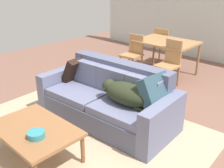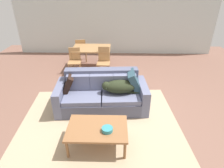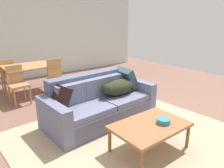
{
  "view_description": "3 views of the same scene",
  "coord_description": "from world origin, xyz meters",
  "px_view_note": "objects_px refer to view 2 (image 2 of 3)",
  "views": [
    {
      "loc": [
        2.28,
        -2.63,
        2.13
      ],
      "look_at": [
        -0.02,
        -0.2,
        0.72
      ],
      "focal_mm": 42.71,
      "sensor_mm": 36.0,
      "label": 1
    },
    {
      "loc": [
        0.07,
        -3.96,
        2.76
      ],
      "look_at": [
        -0.02,
        -0.23,
        0.74
      ],
      "focal_mm": 30.82,
      "sensor_mm": 36.0,
      "label": 2
    },
    {
      "loc": [
        -2.36,
        -3.09,
        1.87
      ],
      "look_at": [
        -0.02,
        -0.09,
        0.7
      ],
      "focal_mm": 33.58,
      "sensor_mm": 36.0,
      "label": 3
    }
  ],
  "objects_px": {
    "bowl_on_coffee_table": "(107,129)",
    "dining_chair_near_left": "(75,60)",
    "dog_on_left_cushion": "(119,87)",
    "coffee_table": "(97,129)",
    "dining_chair_far_left": "(81,49)",
    "couch": "(102,94)",
    "throw_pillow_by_left_arm": "(68,83)",
    "dining_table": "(92,50)",
    "dining_chair_near_right": "(104,60)",
    "throw_pillow_by_right_arm": "(135,81)"
  },
  "relations": [
    {
      "from": "bowl_on_coffee_table",
      "to": "dining_chair_near_left",
      "type": "distance_m",
      "value": 3.41
    },
    {
      "from": "dining_chair_near_left",
      "to": "bowl_on_coffee_table",
      "type": "bearing_deg",
      "value": -74.38
    },
    {
      "from": "dog_on_left_cushion",
      "to": "coffee_table",
      "type": "height_order",
      "value": "dog_on_left_cushion"
    },
    {
      "from": "bowl_on_coffee_table",
      "to": "dining_chair_far_left",
      "type": "xyz_separation_m",
      "value": [
        -1.18,
        4.33,
        0.03
      ]
    },
    {
      "from": "bowl_on_coffee_table",
      "to": "dining_chair_far_left",
      "type": "bearing_deg",
      "value": 105.32
    },
    {
      "from": "couch",
      "to": "throw_pillow_by_left_arm",
      "type": "xyz_separation_m",
      "value": [
        -0.79,
        0.0,
        0.29
      ]
    },
    {
      "from": "dining_table",
      "to": "dining_chair_near_right",
      "type": "xyz_separation_m",
      "value": [
        0.44,
        -0.53,
        -0.18
      ]
    },
    {
      "from": "throw_pillow_by_right_arm",
      "to": "dining_table",
      "type": "bearing_deg",
      "value": 119.97
    },
    {
      "from": "throw_pillow_by_left_arm",
      "to": "throw_pillow_by_right_arm",
      "type": "xyz_separation_m",
      "value": [
        1.57,
        0.1,
        0.03
      ]
    },
    {
      "from": "couch",
      "to": "dining_chair_near_left",
      "type": "height_order",
      "value": "dining_chair_near_left"
    },
    {
      "from": "dog_on_left_cushion",
      "to": "dining_chair_far_left",
      "type": "height_order",
      "value": "dining_chair_far_left"
    },
    {
      "from": "throw_pillow_by_right_arm",
      "to": "bowl_on_coffee_table",
      "type": "xyz_separation_m",
      "value": [
        -0.59,
        -1.47,
        -0.2
      ]
    },
    {
      "from": "throw_pillow_by_right_arm",
      "to": "dining_chair_near_right",
      "type": "xyz_separation_m",
      "value": [
        -0.85,
        1.71,
        -0.16
      ]
    },
    {
      "from": "dog_on_left_cushion",
      "to": "bowl_on_coffee_table",
      "type": "distance_m",
      "value": 1.32
    },
    {
      "from": "throw_pillow_by_right_arm",
      "to": "coffee_table",
      "type": "xyz_separation_m",
      "value": [
        -0.77,
        -1.39,
        -0.28
      ]
    },
    {
      "from": "bowl_on_coffee_table",
      "to": "dining_chair_near_right",
      "type": "bearing_deg",
      "value": 94.69
    },
    {
      "from": "dining_chair_near_left",
      "to": "throw_pillow_by_left_arm",
      "type": "bearing_deg",
      "value": -88.27
    },
    {
      "from": "throw_pillow_by_right_arm",
      "to": "dining_chair_far_left",
      "type": "height_order",
      "value": "throw_pillow_by_right_arm"
    },
    {
      "from": "couch",
      "to": "coffee_table",
      "type": "xyz_separation_m",
      "value": [
        0.01,
        -1.29,
        0.05
      ]
    },
    {
      "from": "couch",
      "to": "dining_chair_near_right",
      "type": "relative_size",
      "value": 2.36
    },
    {
      "from": "bowl_on_coffee_table",
      "to": "dining_chair_far_left",
      "type": "height_order",
      "value": "dining_chair_far_left"
    },
    {
      "from": "couch",
      "to": "dining_table",
      "type": "xyz_separation_m",
      "value": [
        -0.51,
        2.34,
        0.35
      ]
    },
    {
      "from": "bowl_on_coffee_table",
      "to": "couch",
      "type": "bearing_deg",
      "value": 98.1
    },
    {
      "from": "dining_table",
      "to": "dining_chair_near_left",
      "type": "height_order",
      "value": "dining_chair_near_left"
    },
    {
      "from": "throw_pillow_by_right_arm",
      "to": "throw_pillow_by_left_arm",
      "type": "bearing_deg",
      "value": -176.51
    },
    {
      "from": "throw_pillow_by_left_arm",
      "to": "dining_chair_near_right",
      "type": "relative_size",
      "value": 0.44
    },
    {
      "from": "bowl_on_coffee_table",
      "to": "dining_chair_near_right",
      "type": "relative_size",
      "value": 0.21
    },
    {
      "from": "dining_chair_near_left",
      "to": "dining_chair_near_right",
      "type": "xyz_separation_m",
      "value": [
        0.93,
        -0.01,
        0.0
      ]
    },
    {
      "from": "throw_pillow_by_left_arm",
      "to": "coffee_table",
      "type": "bearing_deg",
      "value": -58.3
    },
    {
      "from": "dog_on_left_cushion",
      "to": "dining_chair_near_right",
      "type": "height_order",
      "value": "dining_chair_near_right"
    },
    {
      "from": "dining_chair_near_right",
      "to": "dining_chair_far_left",
      "type": "distance_m",
      "value": 1.47
    },
    {
      "from": "throw_pillow_by_left_arm",
      "to": "throw_pillow_by_right_arm",
      "type": "bearing_deg",
      "value": 3.49
    },
    {
      "from": "dog_on_left_cushion",
      "to": "throw_pillow_by_left_arm",
      "type": "xyz_separation_m",
      "value": [
        -1.19,
        0.08,
        0.03
      ]
    },
    {
      "from": "throw_pillow_by_left_arm",
      "to": "bowl_on_coffee_table",
      "type": "bearing_deg",
      "value": -54.47
    },
    {
      "from": "throw_pillow_by_left_arm",
      "to": "throw_pillow_by_right_arm",
      "type": "distance_m",
      "value": 1.57
    },
    {
      "from": "throw_pillow_by_right_arm",
      "to": "dining_chair_near_right",
      "type": "relative_size",
      "value": 0.52
    },
    {
      "from": "dining_chair_near_left",
      "to": "dining_chair_far_left",
      "type": "bearing_deg",
      "value": 84.48
    },
    {
      "from": "throw_pillow_by_left_arm",
      "to": "dining_chair_near_left",
      "type": "relative_size",
      "value": 0.46
    },
    {
      "from": "dog_on_left_cushion",
      "to": "dining_chair_near_left",
      "type": "relative_size",
      "value": 1.05
    },
    {
      "from": "throw_pillow_by_right_arm",
      "to": "dining_chair_near_left",
      "type": "bearing_deg",
      "value": 136.08
    },
    {
      "from": "dining_chair_near_left",
      "to": "dining_chair_near_right",
      "type": "bearing_deg",
      "value": -5.5
    },
    {
      "from": "couch",
      "to": "bowl_on_coffee_table",
      "type": "relative_size",
      "value": 11.0
    },
    {
      "from": "dining_chair_far_left",
      "to": "dining_table",
      "type": "bearing_deg",
      "value": 119.77
    },
    {
      "from": "throw_pillow_by_left_arm",
      "to": "bowl_on_coffee_table",
      "type": "relative_size",
      "value": 2.06
    },
    {
      "from": "coffee_table",
      "to": "dining_chair_far_left",
      "type": "xyz_separation_m",
      "value": [
        -1.0,
        4.24,
        0.11
      ]
    },
    {
      "from": "coffee_table",
      "to": "dining_table",
      "type": "xyz_separation_m",
      "value": [
        -0.52,
        3.63,
        0.3
      ]
    },
    {
      "from": "couch",
      "to": "dining_chair_far_left",
      "type": "relative_size",
      "value": 2.48
    },
    {
      "from": "throw_pillow_by_right_arm",
      "to": "dining_chair_near_left",
      "type": "xyz_separation_m",
      "value": [
        -1.78,
        1.72,
        -0.16
      ]
    },
    {
      "from": "dog_on_left_cushion",
      "to": "dining_chair_far_left",
      "type": "relative_size",
      "value": 1.06
    },
    {
      "from": "throw_pillow_by_right_arm",
      "to": "dining_table",
      "type": "xyz_separation_m",
      "value": [
        -1.29,
        2.24,
        0.02
      ]
    }
  ]
}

